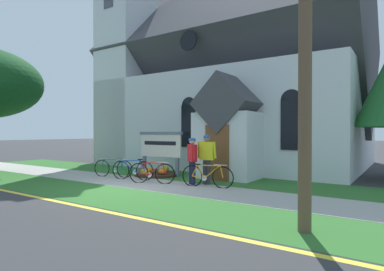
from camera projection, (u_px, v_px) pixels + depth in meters
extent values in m
plane|color=#333335|center=(192.00, 175.00, 13.46)|extent=(140.00, 140.00, 0.00)
cube|color=#A8A59E|center=(132.00, 182.00, 11.63)|extent=(32.00, 2.09, 0.01)
cube|color=#2D6628|center=(82.00, 191.00, 9.82)|extent=(32.00, 2.29, 0.01)
cube|color=#2D6628|center=(171.00, 175.00, 13.57)|extent=(24.00, 2.59, 0.01)
cube|color=yellow|center=(42.00, 198.00, 8.75)|extent=(28.00, 0.16, 0.01)
cube|color=silver|center=(237.00, 123.00, 18.80)|extent=(13.43, 10.10, 4.75)
cube|color=#424247|center=(237.00, 52.00, 18.76)|extent=(13.93, 10.28, 10.28)
cube|color=silver|center=(126.00, 69.00, 18.71)|extent=(2.64, 2.64, 11.17)
cube|color=silver|center=(227.00, 145.00, 12.61)|extent=(2.40, 1.60, 2.60)
cube|color=#424247|center=(227.00, 104.00, 12.59)|extent=(2.40, 1.80, 2.40)
cube|color=brown|center=(217.00, 153.00, 11.93)|extent=(1.00, 0.06, 2.10)
cube|color=black|center=(188.00, 126.00, 14.60)|extent=(0.76, 0.06, 1.90)
cone|color=black|center=(188.00, 106.00, 14.59)|extent=(0.80, 0.06, 0.80)
cube|color=black|center=(291.00, 125.00, 11.96)|extent=(0.76, 0.06, 1.90)
cone|color=black|center=(291.00, 100.00, 11.95)|extent=(0.80, 0.06, 0.80)
cylinder|color=black|center=(188.00, 41.00, 14.56)|extent=(0.90, 0.06, 0.90)
cube|color=slate|center=(145.00, 165.00, 14.00)|extent=(0.12, 0.12, 0.78)
cube|color=slate|center=(177.00, 167.00, 13.00)|extent=(0.12, 0.12, 0.78)
cube|color=silver|center=(160.00, 146.00, 13.49)|extent=(2.14, 0.09, 0.94)
cube|color=slate|center=(160.00, 133.00, 13.49)|extent=(2.26, 0.13, 0.12)
cube|color=black|center=(160.00, 143.00, 13.45)|extent=(1.71, 0.02, 0.16)
cylinder|color=#382319|center=(157.00, 175.00, 13.30)|extent=(1.84, 1.84, 0.10)
ellipsoid|color=orange|center=(163.00, 171.00, 12.97)|extent=(0.36, 0.36, 0.24)
ellipsoid|color=gold|center=(165.00, 169.00, 13.91)|extent=(0.36, 0.36, 0.24)
ellipsoid|color=orange|center=(149.00, 170.00, 13.44)|extent=(0.36, 0.36, 0.24)
ellipsoid|color=gold|center=(145.00, 172.00, 12.87)|extent=(0.36, 0.36, 0.24)
torus|color=black|center=(139.00, 173.00, 11.40)|extent=(0.70, 0.30, 0.74)
torus|color=black|center=(165.00, 174.00, 11.18)|extent=(0.70, 0.30, 0.74)
cylinder|color=#A51E19|center=(156.00, 169.00, 11.25)|extent=(0.51, 0.23, 0.47)
cylinder|color=#A51E19|center=(153.00, 163.00, 11.28)|extent=(0.69, 0.30, 0.04)
cylinder|color=#A51E19|center=(146.00, 169.00, 11.33)|extent=(0.24, 0.12, 0.45)
cylinder|color=#A51E19|center=(144.00, 174.00, 11.36)|extent=(0.38, 0.18, 0.09)
cylinder|color=#A51E19|center=(141.00, 168.00, 11.38)|extent=(0.21, 0.11, 0.40)
cylinder|color=#A51E19|center=(164.00, 169.00, 11.19)|extent=(0.12, 0.07, 0.39)
ellipsoid|color=black|center=(143.00, 162.00, 11.36)|extent=(0.25, 0.16, 0.05)
cylinder|color=silver|center=(163.00, 162.00, 11.19)|extent=(0.42, 0.19, 0.03)
cylinder|color=silver|center=(149.00, 175.00, 11.31)|extent=(0.17, 0.08, 0.18)
torus|color=black|center=(192.00, 176.00, 10.72)|extent=(0.73, 0.18, 0.73)
torus|color=black|center=(223.00, 178.00, 10.30)|extent=(0.73, 0.18, 0.73)
cylinder|color=orange|center=(212.00, 172.00, 10.44)|extent=(0.58, 0.15, 0.46)
cylinder|color=orange|center=(209.00, 165.00, 10.48)|extent=(0.79, 0.19, 0.05)
cylinder|color=orange|center=(201.00, 172.00, 10.59)|extent=(0.27, 0.09, 0.44)
cylinder|color=orange|center=(198.00, 177.00, 10.63)|extent=(0.43, 0.12, 0.09)
cylinder|color=orange|center=(195.00, 171.00, 10.68)|extent=(0.23, 0.08, 0.39)
cylinder|color=orange|center=(222.00, 172.00, 10.31)|extent=(0.13, 0.06, 0.39)
ellipsoid|color=black|center=(198.00, 164.00, 10.64)|extent=(0.25, 0.13, 0.05)
cylinder|color=silver|center=(220.00, 165.00, 10.33)|extent=(0.44, 0.11, 0.03)
cylinder|color=silver|center=(204.00, 178.00, 10.55)|extent=(0.18, 0.05, 0.18)
torus|color=black|center=(145.00, 171.00, 12.01)|extent=(0.72, 0.23, 0.74)
torus|color=black|center=(121.00, 170.00, 12.34)|extent=(0.72, 0.23, 0.74)
cylinder|color=#194CA5|center=(129.00, 166.00, 12.22)|extent=(0.55, 0.18, 0.46)
cylinder|color=#194CA5|center=(131.00, 160.00, 12.19)|extent=(0.75, 0.24, 0.06)
cylinder|color=#194CA5|center=(138.00, 166.00, 12.10)|extent=(0.26, 0.10, 0.47)
cylinder|color=#194CA5|center=(140.00, 172.00, 12.07)|extent=(0.41, 0.15, 0.09)
cylinder|color=#194CA5|center=(142.00, 166.00, 12.03)|extent=(0.22, 0.09, 0.42)
cylinder|color=#194CA5|center=(122.00, 165.00, 12.32)|extent=(0.12, 0.07, 0.38)
ellipsoid|color=black|center=(140.00, 160.00, 12.06)|extent=(0.25, 0.14, 0.05)
cylinder|color=silver|center=(123.00, 160.00, 12.31)|extent=(0.43, 0.14, 0.03)
cylinder|color=silver|center=(135.00, 172.00, 12.14)|extent=(0.18, 0.07, 0.18)
torus|color=black|center=(124.00, 169.00, 12.76)|extent=(0.69, 0.24, 0.71)
torus|color=black|center=(102.00, 168.00, 13.07)|extent=(0.69, 0.24, 0.71)
cylinder|color=#19723F|center=(109.00, 165.00, 12.96)|extent=(0.55, 0.20, 0.46)
cylinder|color=#19723F|center=(112.00, 160.00, 12.92)|extent=(0.75, 0.26, 0.06)
cylinder|color=#19723F|center=(118.00, 165.00, 12.85)|extent=(0.26, 0.11, 0.43)
cylinder|color=#19723F|center=(120.00, 170.00, 12.82)|extent=(0.41, 0.16, 0.09)
cylinder|color=#19723F|center=(122.00, 165.00, 12.78)|extent=(0.22, 0.10, 0.38)
cylinder|color=#19723F|center=(103.00, 164.00, 13.05)|extent=(0.12, 0.07, 0.39)
ellipsoid|color=black|center=(120.00, 159.00, 12.81)|extent=(0.25, 0.15, 0.05)
cylinder|color=silver|center=(104.00, 159.00, 13.04)|extent=(0.43, 0.15, 0.03)
cylinder|color=silver|center=(115.00, 170.00, 12.88)|extent=(0.18, 0.07, 0.18)
cylinder|color=#191E38|center=(193.00, 173.00, 10.92)|extent=(0.15, 0.15, 0.81)
cylinder|color=#191E38|center=(191.00, 173.00, 11.11)|extent=(0.15, 0.15, 0.81)
cube|color=red|center=(192.00, 153.00, 11.01)|extent=(0.49, 0.42, 0.59)
sphere|color=tan|center=(192.00, 141.00, 11.01)|extent=(0.21, 0.21, 0.21)
ellipsoid|color=#1E59B2|center=(192.00, 140.00, 11.00)|extent=(0.33, 0.34, 0.15)
cylinder|color=red|center=(194.00, 153.00, 10.74)|extent=(0.09, 0.16, 0.54)
cylinder|color=red|center=(190.00, 152.00, 11.28)|extent=(0.09, 0.18, 0.54)
cylinder|color=#2D2D33|center=(205.00, 172.00, 11.06)|extent=(0.15, 0.15, 0.86)
cylinder|color=#2D2D33|center=(208.00, 172.00, 11.02)|extent=(0.15, 0.15, 0.86)
cube|color=yellow|center=(207.00, 151.00, 11.03)|extent=(0.52, 0.32, 0.63)
sphere|color=#936B51|center=(207.00, 139.00, 11.03)|extent=(0.22, 0.22, 0.22)
ellipsoid|color=#1E59B2|center=(207.00, 137.00, 11.02)|extent=(0.30, 0.33, 0.16)
cylinder|color=yellow|center=(199.00, 150.00, 11.16)|extent=(0.09, 0.09, 0.57)
cylinder|color=yellow|center=(215.00, 150.00, 10.89)|extent=(0.09, 0.17, 0.57)
cylinder|color=#3D2D1E|center=(127.00, 148.00, 20.37)|extent=(0.38, 0.38, 1.69)
ellipsoid|color=#195623|center=(127.00, 105.00, 20.35)|extent=(3.30, 3.30, 3.43)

